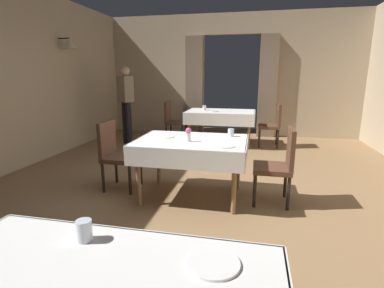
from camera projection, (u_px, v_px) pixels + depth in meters
name	position (u px, v px, depth m)	size (l,w,h in m)	color
ground	(200.00, 196.00, 3.82)	(10.08, 10.08, 0.00)	olive
wall_back	(231.00, 76.00, 7.45)	(6.40, 0.27, 3.00)	tan
dining_table_mid	(192.00, 146.00, 3.66)	(1.36, 1.00, 0.75)	olive
dining_table_far	(221.00, 115.00, 6.53)	(1.50, 0.98, 0.75)	olive
chair_mid_left	(116.00, 152.00, 3.98)	(0.44, 0.44, 0.93)	black
chair_mid_right	(279.00, 162.00, 3.51)	(0.44, 0.44, 0.93)	black
chair_far_left	(173.00, 119.00, 6.89)	(0.44, 0.44, 0.93)	black
chair_far_right	(273.00, 123.00, 6.33)	(0.44, 0.44, 0.93)	black
glass_near_b	(84.00, 231.00, 1.42)	(0.08, 0.08, 0.11)	silver
plate_near_c	(214.00, 263.00, 1.25)	(0.23, 0.23, 0.01)	white
flower_vase_mid	(188.00, 134.00, 3.53)	(0.07, 0.07, 0.17)	silver
plate_mid_b	(167.00, 137.00, 3.79)	(0.21, 0.21, 0.01)	white
plate_mid_c	(225.00, 146.00, 3.29)	(0.23, 0.23, 0.01)	white
glass_mid_d	(231.00, 133.00, 3.81)	(0.08, 0.08, 0.10)	silver
glass_far_a	(204.00, 108.00, 6.65)	(0.08, 0.08, 0.11)	silver
plate_far_b	(214.00, 111.00, 6.38)	(0.20, 0.20, 0.01)	white
person_waiter_by_doorway	(126.00, 98.00, 6.46)	(0.42, 0.39, 1.72)	black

